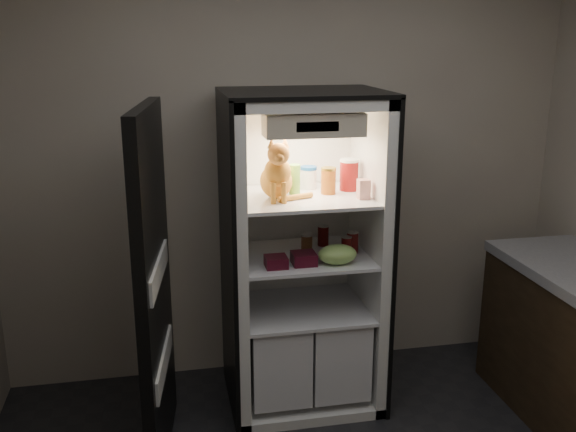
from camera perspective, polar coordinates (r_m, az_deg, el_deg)
name	(u,v)px	position (r m, az deg, el deg)	size (l,w,h in m)	color
room_shell	(387,194)	(2.31, 8.76, 1.98)	(3.60, 3.60, 3.60)	white
refrigerator	(301,274)	(3.83, 1.18, -5.21)	(0.90, 0.72, 1.88)	white
fridge_door	(155,292)	(3.32, -11.77, -6.66)	(0.17, 0.87, 1.85)	black
tabby_cat	(277,175)	(3.52, -0.98, 3.64)	(0.30, 0.34, 0.36)	orange
parmesan_shaker	(295,179)	(3.64, 0.59, 3.29)	(0.07, 0.07, 0.17)	green
mayo_tub	(309,178)	(3.78, 1.84, 3.44)	(0.10, 0.10, 0.13)	white
salsa_jar	(328,181)	(3.66, 3.61, 3.15)	(0.09, 0.09, 0.15)	maroon
pepper_jar	(349,175)	(3.75, 5.44, 3.68)	(0.11, 0.11, 0.18)	#A51616
cream_carton	(364,189)	(3.57, 6.74, 2.38)	(0.06, 0.06, 0.11)	white
soda_can_a	(323,236)	(3.86, 3.15, -1.75)	(0.07, 0.07, 0.12)	black
soda_can_b	(352,242)	(3.75, 5.75, -2.34)	(0.07, 0.07, 0.13)	black
soda_can_c	(347,246)	(3.70, 5.22, -2.67)	(0.06, 0.06, 0.11)	black
condiment_jar	(307,241)	(3.80, 1.68, -2.28)	(0.07, 0.07, 0.09)	brown
grape_bag	(337,254)	(3.57, 4.42, -3.41)	(0.22, 0.16, 0.11)	#8DC85D
berry_box_left	(276,262)	(3.51, -1.07, -4.09)	(0.12, 0.12, 0.06)	#530D21
berry_box_right	(304,258)	(3.56, 1.41, -3.79)	(0.13, 0.13, 0.07)	#530D21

